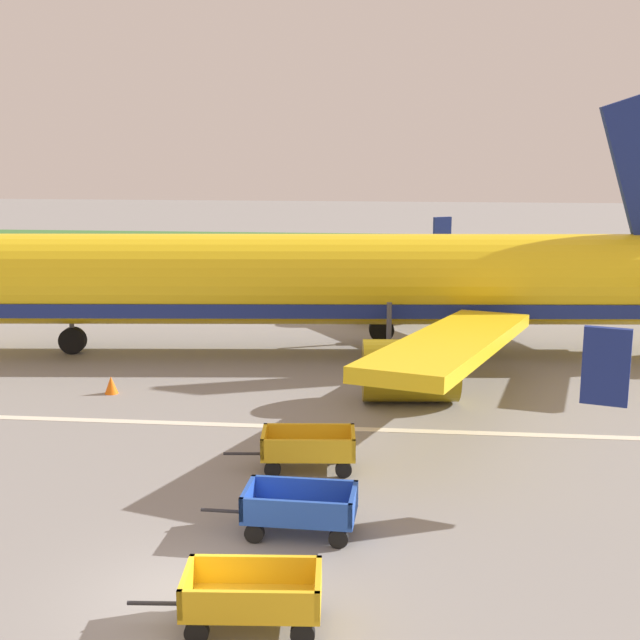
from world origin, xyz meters
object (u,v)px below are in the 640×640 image
Objects in this scene: airplane at (350,281)px; traffic_cone_near_plane at (111,385)px; baggage_cart_third_in_row at (299,509)px; baggage_cart_second_in_row at (252,596)px; baggage_cart_fourth_in_row at (308,448)px.

traffic_cone_near_plane is at bearing -140.46° from airplane.
airplane is at bearing 39.54° from traffic_cone_near_plane.
baggage_cart_third_in_row is at bearing -52.17° from traffic_cone_near_plane.
airplane reaches higher than baggage_cart_third_in_row.
baggage_cart_third_in_row is (-0.00, -16.77, -2.45)m from airplane.
airplane is 10.54× the size of baggage_cart_third_in_row.
traffic_cone_near_plane is at bearing 118.17° from baggage_cart_second_in_row.
traffic_cone_near_plane is (-7.54, 14.08, -0.29)m from baggage_cart_second_in_row.
traffic_cone_near_plane is (-7.94, 10.22, -0.29)m from baggage_cart_third_in_row.
airplane is at bearing 90.00° from baggage_cart_third_in_row.
baggage_cart_second_in_row is at bearing -91.07° from baggage_cart_fourth_in_row.
baggage_cart_second_in_row is 7.73m from baggage_cart_fourth_in_row.
baggage_cart_second_in_row is 1.01× the size of baggage_cart_third_in_row.
baggage_cart_second_in_row is at bearing -61.83° from traffic_cone_near_plane.
baggage_cart_fourth_in_row is at bearing -39.59° from traffic_cone_near_plane.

